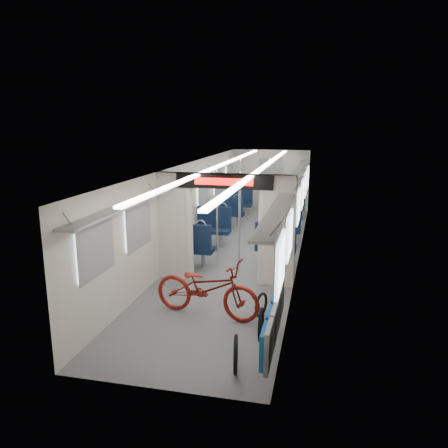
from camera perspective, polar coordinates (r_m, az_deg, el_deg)
name	(u,v)px	position (r m, az deg, el deg)	size (l,w,h in m)	color
carriage	(240,198)	(10.69, 2.16, 3.39)	(12.00, 12.02, 2.31)	#515456
bicycle	(207,288)	(7.64, -2.25, -8.36)	(0.68, 1.95, 1.02)	maroon
flip_bench	(274,318)	(6.42, 6.54, -12.12)	(0.12, 2.15, 0.56)	gray
bike_hoop_a	(236,356)	(6.14, 1.53, -16.85)	(0.54, 0.54, 0.05)	black
bike_hoop_b	(261,326)	(6.94, 4.84, -13.14)	(0.54, 0.54, 0.05)	black
bike_hoop_c	(261,306)	(7.74, 4.88, -10.65)	(0.44, 0.44, 0.05)	black
seat_bay_near_left	(204,233)	(11.08, -2.65, -1.18)	(0.96, 2.30, 1.17)	black
seat_bay_near_right	(280,231)	(11.31, 7.32, -0.97)	(0.96, 2.31, 1.17)	black
seat_bay_far_left	(235,205)	(14.96, 1.47, 2.45)	(0.90, 2.01, 1.08)	black
seat_bay_far_right	(290,208)	(14.65, 8.62, 2.08)	(0.90, 2.01, 1.08)	black
stanchion_near_left	(217,220)	(9.93, -0.89, 0.58)	(0.04, 0.04, 2.30)	silver
stanchion_near_right	(239,225)	(9.44, 2.00, -0.10)	(0.04, 0.04, 2.30)	silver
stanchion_far_left	(240,199)	(12.63, 2.17, 3.29)	(0.04, 0.04, 2.30)	silver
stanchion_far_right	(269,197)	(12.96, 5.84, 3.49)	(0.04, 0.04, 2.30)	silver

